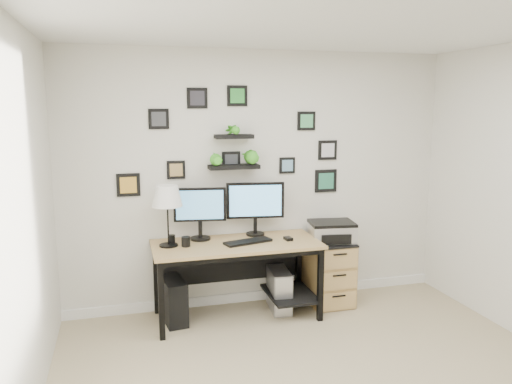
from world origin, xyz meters
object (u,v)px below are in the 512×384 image
object	(u,v)px
table_lamp	(167,197)
pc_tower_black	(174,300)
monitor_right	(255,204)
mug	(186,242)
pc_tower_grey	(279,290)
printer	(332,231)
file_cabinet	(329,272)
desk	(239,254)
monitor_left	(200,210)

from	to	relation	value
table_lamp	pc_tower_black	world-z (taller)	table_lamp
table_lamp	pc_tower_black	distance (m)	1.00
monitor_right	mug	size ratio (longest dim) A/B	6.24
pc_tower_grey	monitor_right	bearing A→B (deg)	138.70
printer	file_cabinet	bearing A→B (deg)	143.71
desk	pc_tower_grey	distance (m)	0.59
mug	pc_tower_grey	world-z (taller)	mug
mug	pc_tower_black	distance (m)	0.60
mug	printer	distance (m)	1.51
printer	pc_tower_grey	bearing A→B (deg)	-177.05
monitor_left	pc_tower_black	bearing A→B (deg)	-153.11
monitor_right	pc_tower_grey	xyz separation A→B (m)	(0.20, -0.18, -0.86)
desk	mug	xyz separation A→B (m)	(-0.52, -0.03, 0.17)
monitor_right	pc_tower_grey	world-z (taller)	monitor_right
desk	table_lamp	bearing A→B (deg)	177.85
monitor_right	file_cabinet	bearing A→B (deg)	-10.16
desk	file_cabinet	xyz separation A→B (m)	(0.97, 0.06, -0.29)
monitor_right	pc_tower_black	size ratio (longest dim) A/B	1.38
pc_tower_black	pc_tower_grey	size ratio (longest dim) A/B	0.97
mug	file_cabinet	xyz separation A→B (m)	(1.49, 0.09, -0.46)
desk	mug	bearing A→B (deg)	-176.52
monitor_right	desk	bearing A→B (deg)	-138.03
mug	desk	bearing A→B (deg)	3.48
desk	monitor_left	size ratio (longest dim) A/B	3.10
table_lamp	monitor_right	bearing A→B (deg)	10.73
monitor_left	monitor_right	world-z (taller)	monitor_right
monitor_right	pc_tower_black	distance (m)	1.23
mug	pc_tower_grey	size ratio (longest dim) A/B	0.21
file_cabinet	pc_tower_grey	bearing A→B (deg)	-175.66
pc_tower_black	file_cabinet	world-z (taller)	file_cabinet
desk	printer	world-z (taller)	printer
mug	pc_tower_grey	xyz separation A→B (m)	(0.94, 0.05, -0.59)
table_lamp	pc_tower_grey	xyz separation A→B (m)	(1.09, -0.01, -1.01)
file_cabinet	mug	bearing A→B (deg)	-176.56
monitor_right	monitor_left	bearing A→B (deg)	-177.37
table_lamp	file_cabinet	world-z (taller)	table_lamp
pc_tower_black	pc_tower_grey	world-z (taller)	pc_tower_black
desk	monitor_left	distance (m)	0.58
monitor_left	file_cabinet	world-z (taller)	monitor_left
pc_tower_black	pc_tower_grey	xyz separation A→B (m)	(1.06, -0.00, -0.00)
desk	table_lamp	distance (m)	0.89
mug	file_cabinet	bearing A→B (deg)	3.44
pc_tower_black	file_cabinet	size ratio (longest dim) A/B	0.63
mug	pc_tower_grey	distance (m)	1.11
printer	mug	bearing A→B (deg)	-177.07
printer	monitor_right	bearing A→B (deg)	169.16
monitor_right	file_cabinet	xyz separation A→B (m)	(0.76, -0.14, -0.74)
mug	printer	world-z (taller)	printer
pc_tower_black	pc_tower_grey	bearing A→B (deg)	-7.49
desk	mug	size ratio (longest dim) A/B	17.20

